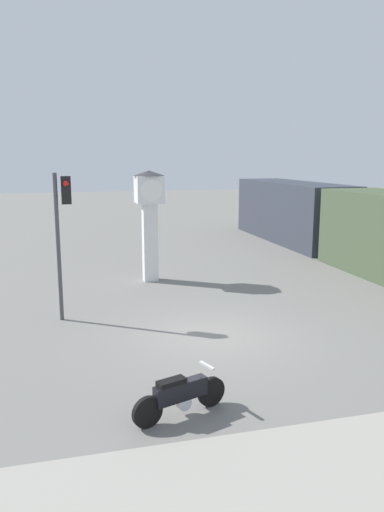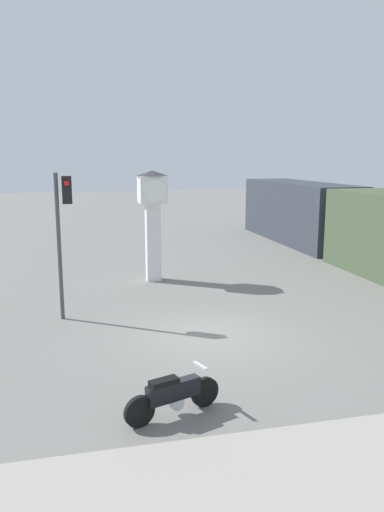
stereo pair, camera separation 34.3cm
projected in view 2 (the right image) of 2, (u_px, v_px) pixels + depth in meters
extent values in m
plane|color=slate|center=(209.00, 336.00, 13.67)|extent=(120.00, 120.00, 0.00)
cylinder|color=black|center=(205.00, 392.00, 9.76)|extent=(0.59, 0.29, 0.59)
cylinder|color=black|center=(139.00, 412.00, 9.01)|extent=(0.59, 0.29, 0.59)
cube|color=black|center=(173.00, 391.00, 9.34)|extent=(1.10, 0.57, 0.36)
cube|color=black|center=(164.00, 382.00, 9.19)|extent=(0.60, 0.40, 0.10)
cylinder|color=silver|center=(176.00, 402.00, 9.42)|extent=(0.33, 0.28, 0.28)
cube|color=silver|center=(200.00, 366.00, 9.60)|extent=(0.20, 0.43, 0.04)
cube|color=white|center=(153.00, 242.00, 19.60)|extent=(0.55, 0.55, 3.08)
cube|color=white|center=(152.00, 189.00, 19.20)|extent=(1.04, 1.04, 1.04)
cylinder|color=white|center=(154.00, 190.00, 18.69)|extent=(0.83, 0.02, 0.83)
cone|color=#333338|center=(152.00, 173.00, 19.08)|extent=(1.25, 1.25, 0.20)
cube|color=#333842|center=(298.00, 212.00, 28.93)|extent=(2.80, 10.37, 3.40)
cylinder|color=#47474C|center=(59.00, 248.00, 14.71)|extent=(0.12, 0.12, 4.38)
cube|color=black|center=(67.00, 190.00, 14.45)|extent=(0.28, 0.24, 0.80)
sphere|color=red|center=(67.00, 183.00, 14.26)|extent=(0.16, 0.16, 0.16)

